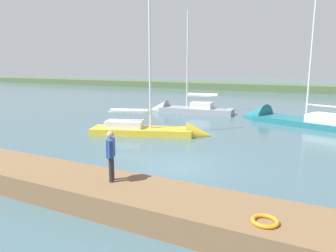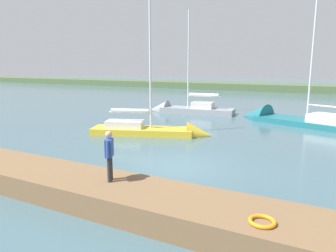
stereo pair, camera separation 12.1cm
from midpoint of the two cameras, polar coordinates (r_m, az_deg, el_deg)
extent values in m
plane|color=#42606B|center=(14.13, 1.33, -7.36)|extent=(200.00, 200.00, 0.00)
cube|color=#4C603D|center=(58.91, 21.31, 5.96)|extent=(180.00, 8.00, 2.40)
cube|color=brown|center=(10.37, -9.74, -12.28)|extent=(27.18, 2.30, 0.77)
torus|color=orange|center=(8.08, 16.85, -16.27)|extent=(0.66, 0.66, 0.10)
cube|color=gold|center=(20.52, -4.95, -1.44)|extent=(6.76, 3.88, 0.79)
cone|color=gold|center=(20.09, 5.49, -1.72)|extent=(2.08, 2.19, 1.76)
cube|color=silver|center=(20.66, -8.13, 0.35)|extent=(2.66, 1.94, 0.46)
cylinder|color=silver|center=(19.92, -3.51, 11.89)|extent=(0.13, 0.13, 8.65)
cylinder|color=silver|center=(20.44, -7.22, 2.49)|extent=(2.64, 1.04, 0.10)
cylinder|color=silver|center=(20.42, -7.23, 2.82)|extent=(2.42, 1.06, 0.23)
cube|color=#1E6B75|center=(25.48, 24.85, 0.05)|extent=(9.08, 5.31, 0.75)
cone|color=#1E6B75|center=(27.68, 15.25, 1.49)|extent=(2.95, 3.10, 2.49)
cube|color=silver|center=(25.00, 27.30, 1.18)|extent=(3.32, 2.90, 0.57)
cylinder|color=silver|center=(25.32, 24.47, 10.89)|extent=(0.14, 0.14, 8.79)
cube|color=gray|center=(29.44, 5.04, 2.49)|extent=(6.98, 2.76, 0.86)
cone|color=gray|center=(30.71, -2.00, 2.88)|extent=(2.05, 2.23, 2.04)
cube|color=silver|center=(29.20, 6.08, 3.81)|extent=(2.08, 1.65, 0.57)
cylinder|color=silver|center=(29.38, 3.44, 11.93)|extent=(0.13, 0.13, 8.79)
cylinder|color=silver|center=(29.09, 6.25, 5.43)|extent=(3.06, 0.43, 0.10)
cylinder|color=silver|center=(29.08, 6.26, 5.66)|extent=(2.77, 0.60, 0.31)
cylinder|color=#28282D|center=(10.43, -10.51, -7.50)|extent=(0.14, 0.14, 0.82)
cylinder|color=#28282D|center=(10.24, -10.70, -7.86)|extent=(0.14, 0.14, 0.82)
cube|color=#2D4C9E|center=(10.13, -10.74, -3.92)|extent=(0.40, 0.50, 0.58)
sphere|color=tan|center=(10.03, -10.83, -1.54)|extent=(0.22, 0.22, 0.22)
cylinder|color=#2D4C9E|center=(10.39, -10.50, -3.46)|extent=(0.09, 0.09, 0.55)
cylinder|color=#2D4C9E|center=(9.87, -11.01, -4.25)|extent=(0.09, 0.09, 0.55)
camera|label=1|loc=(0.06, -90.20, -0.04)|focal=33.41mm
camera|label=2|loc=(0.06, 89.80, 0.04)|focal=33.41mm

